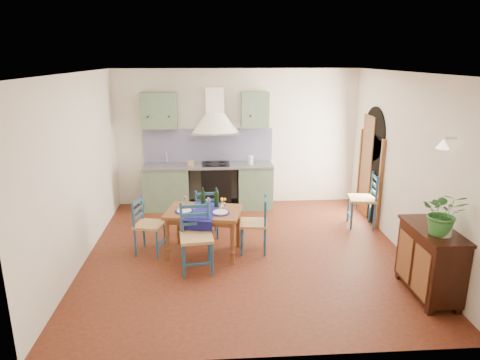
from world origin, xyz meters
name	(u,v)px	position (x,y,z in m)	size (l,w,h in m)	color
floor	(246,252)	(0.00, 0.00, 0.00)	(5.00, 5.00, 0.00)	#44180E
back_wall	(215,157)	(-0.47, 2.29, 1.05)	(5.00, 0.96, 2.80)	beige
right_wall	(399,165)	(2.50, 0.28, 1.34)	(0.26, 5.00, 2.80)	beige
left_wall	(78,171)	(-2.50, 0.00, 1.40)	(0.04, 5.00, 2.80)	beige
ceiling	(247,72)	(0.00, 0.00, 2.80)	(5.00, 5.00, 0.01)	white
dining_table	(204,216)	(-0.67, 0.02, 0.64)	(1.26, 0.99, 1.04)	brown
chair_near	(196,237)	(-0.77, -0.52, 0.51)	(0.51, 0.51, 0.99)	navy
chair_far	(206,212)	(-0.64, 0.69, 0.46)	(0.45, 0.45, 0.88)	navy
chair_left	(148,225)	(-1.56, 0.11, 0.46)	(0.50, 0.50, 0.90)	navy
chair_right	(256,224)	(0.15, 0.04, 0.47)	(0.47, 0.47, 0.91)	navy
chair_spare	(364,199)	(2.24, 0.98, 0.52)	(0.54, 0.54, 1.00)	navy
sideboard	(430,259)	(2.26, -1.42, 0.51)	(0.50, 1.05, 0.94)	black
potted_plant	(444,213)	(2.25, -1.60, 1.21)	(0.50, 0.43, 0.56)	#2E6F2E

